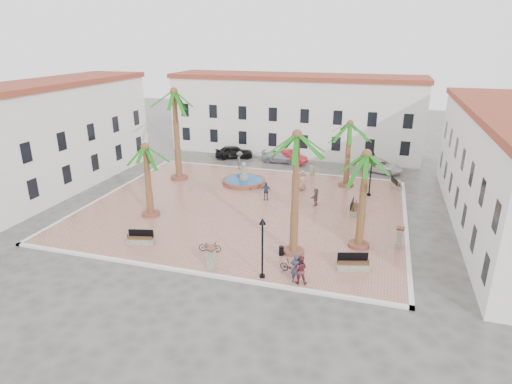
# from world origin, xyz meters

# --- Properties ---
(ground) EXTENTS (120.00, 120.00, 0.00)m
(ground) POSITION_xyz_m (0.00, 0.00, 0.00)
(ground) COLOR #56544F
(ground) RESTS_ON ground
(plaza) EXTENTS (26.00, 22.00, 0.15)m
(plaza) POSITION_xyz_m (0.00, 0.00, 0.07)
(plaza) COLOR #B37361
(plaza) RESTS_ON ground
(kerb_n) EXTENTS (26.30, 0.30, 0.16)m
(kerb_n) POSITION_xyz_m (0.00, 11.00, 0.08)
(kerb_n) COLOR silver
(kerb_n) RESTS_ON ground
(kerb_s) EXTENTS (26.30, 0.30, 0.16)m
(kerb_s) POSITION_xyz_m (0.00, -11.00, 0.08)
(kerb_s) COLOR silver
(kerb_s) RESTS_ON ground
(kerb_e) EXTENTS (0.30, 22.30, 0.16)m
(kerb_e) POSITION_xyz_m (13.00, 0.00, 0.08)
(kerb_e) COLOR silver
(kerb_e) RESTS_ON ground
(kerb_w) EXTENTS (0.30, 22.30, 0.16)m
(kerb_w) POSITION_xyz_m (-13.00, 0.00, 0.08)
(kerb_w) COLOR silver
(kerb_w) RESTS_ON ground
(building_north) EXTENTS (30.40, 7.40, 9.50)m
(building_north) POSITION_xyz_m (-0.00, 19.99, 4.77)
(building_north) COLOR white
(building_north) RESTS_ON ground
(building_west) EXTENTS (6.40, 24.40, 10.00)m
(building_west) POSITION_xyz_m (-19.00, 0.00, 5.02)
(building_west) COLOR white
(building_west) RESTS_ON ground
(fountain) EXTENTS (4.19, 4.19, 2.17)m
(fountain) POSITION_xyz_m (-1.99, 5.88, 0.44)
(fountain) COLOR brown
(fountain) RESTS_ON plaza
(palm_nw) EXTENTS (5.57, 5.57, 9.09)m
(palm_nw) POSITION_xyz_m (-8.77, 5.44, 7.91)
(palm_nw) COLOR brown
(palm_nw) RESTS_ON plaza
(palm_sw) EXTENTS (4.77, 4.77, 5.98)m
(palm_sw) POSITION_xyz_m (-6.75, -3.81, 5.06)
(palm_sw) COLOR brown
(palm_sw) RESTS_ON plaza
(palm_s) EXTENTS (4.68, 4.68, 8.34)m
(palm_s) POSITION_xyz_m (5.64, -6.82, 7.34)
(palm_s) COLOR brown
(palm_s) RESTS_ON plaza
(palm_e) EXTENTS (4.69, 4.69, 6.88)m
(palm_e) POSITION_xyz_m (9.76, -4.62, 5.94)
(palm_e) COLOR brown
(palm_e) RESTS_ON plaza
(palm_ne) EXTENTS (4.72, 4.72, 6.39)m
(palm_ne) POSITION_xyz_m (7.66, 8.10, 5.47)
(palm_ne) COLOR brown
(palm_ne) RESTS_ON plaza
(bench_s) EXTENTS (1.95, 0.97, 0.99)m
(bench_s) POSITION_xyz_m (-4.81, -8.58, 0.43)
(bench_s) COLOR gray
(bench_s) RESTS_ON plaza
(bench_se) EXTENTS (2.11, 1.15, 1.06)m
(bench_se) POSITION_xyz_m (9.63, -7.96, 0.45)
(bench_se) COLOR gray
(bench_se) RESTS_ON plaza
(bench_e) EXTENTS (0.73, 2.02, 1.05)m
(bench_e) POSITION_xyz_m (8.99, 1.42, 0.45)
(bench_e) COLOR gray
(bench_e) RESTS_ON plaza
(bench_ne) EXTENTS (1.09, 1.84, 0.93)m
(bench_ne) POSITION_xyz_m (12.32, 8.85, 0.41)
(bench_ne) COLOR gray
(bench_ne) RESTS_ON plaza
(lamppost_s) EXTENTS (0.42, 0.42, 3.87)m
(lamppost_s) POSITION_xyz_m (4.50, -10.40, 2.77)
(lamppost_s) COLOR black
(lamppost_s) RESTS_ON plaza
(lamppost_e) EXTENTS (0.46, 0.46, 4.21)m
(lamppost_e) POSITION_xyz_m (9.94, 5.91, 3.00)
(lamppost_e) COLOR black
(lamppost_e) RESTS_ON plaza
(bollard_se) EXTENTS (0.61, 0.61, 1.46)m
(bollard_se) POSITION_xyz_m (1.23, -10.40, 0.91)
(bollard_se) COLOR gray
(bollard_se) RESTS_ON plaza
(bollard_n) EXTENTS (0.58, 0.58, 1.34)m
(bollard_n) POSITION_xyz_m (4.01, 10.40, 0.84)
(bollard_n) COLOR gray
(bollard_n) RESTS_ON plaza
(bollard_e) EXTENTS (0.57, 0.57, 1.46)m
(bollard_e) POSITION_xyz_m (12.40, -3.97, 0.91)
(bollard_e) COLOR gray
(bollard_e) RESTS_ON plaza
(litter_bin) EXTENTS (0.32, 0.32, 0.63)m
(litter_bin) POSITION_xyz_m (4.95, -7.39, 0.47)
(litter_bin) COLOR black
(litter_bin) RESTS_ON plaza
(cyclist_a) EXTENTS (0.68, 0.45, 1.85)m
(cyclist_a) POSITION_xyz_m (6.54, -10.40, 1.08)
(cyclist_a) COLOR #2C2D43
(cyclist_a) RESTS_ON plaza
(bicycle_a) EXTENTS (1.58, 0.74, 0.80)m
(bicycle_a) POSITION_xyz_m (0.25, -8.28, 0.55)
(bicycle_a) COLOR black
(bicycle_a) RESTS_ON plaza
(cyclist_b) EXTENTS (0.94, 0.78, 1.77)m
(cyclist_b) POSITION_xyz_m (6.78, -10.40, 1.04)
(cyclist_b) COLOR #5C2328
(cyclist_b) RESTS_ON plaza
(bicycle_b) EXTENTS (1.55, 0.74, 0.90)m
(bicycle_b) POSITION_xyz_m (6.05, -9.41, 0.60)
(bicycle_b) COLOR black
(bicycle_b) RESTS_ON plaza
(pedestrian_fountain_a) EXTENTS (1.07, 0.85, 1.90)m
(pedestrian_fountain_a) POSITION_xyz_m (3.83, 5.64, 1.10)
(pedestrian_fountain_a) COLOR #997A63
(pedestrian_fountain_a) RESTS_ON plaza
(pedestrian_fountain_b) EXTENTS (0.97, 0.45, 1.63)m
(pedestrian_fountain_b) POSITION_xyz_m (1.25, 2.17, 0.96)
(pedestrian_fountain_b) COLOR #2F4257
(pedestrian_fountain_b) RESTS_ON plaza
(pedestrian_north) EXTENTS (1.18, 1.45, 1.96)m
(pedestrian_north) POSITION_xyz_m (-3.96, 10.40, 1.13)
(pedestrian_north) COLOR #48484C
(pedestrian_north) RESTS_ON plaza
(pedestrian_east) EXTENTS (0.73, 1.49, 1.54)m
(pedestrian_east) POSITION_xyz_m (5.66, 2.14, 0.92)
(pedestrian_east) COLOR #75675B
(pedestrian_east) RESTS_ON plaza
(car_black) EXTENTS (4.82, 3.42, 1.53)m
(car_black) POSITION_xyz_m (-6.23, 14.91, 0.76)
(car_black) COLOR black
(car_black) RESTS_ON ground
(car_red) EXTENTS (4.49, 2.99, 1.40)m
(car_red) POSITION_xyz_m (0.57, 14.99, 0.70)
(car_red) COLOR #B0202A
(car_red) RESTS_ON ground
(car_silver) EXTENTS (4.40, 1.90, 1.26)m
(car_silver) POSITION_xyz_m (-0.49, 14.77, 0.63)
(car_silver) COLOR #AEADB6
(car_silver) RESTS_ON ground
(car_white) EXTENTS (5.10, 3.54, 1.29)m
(car_white) POSITION_xyz_m (10.73, 14.22, 0.65)
(car_white) COLOR silver
(car_white) RESTS_ON ground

